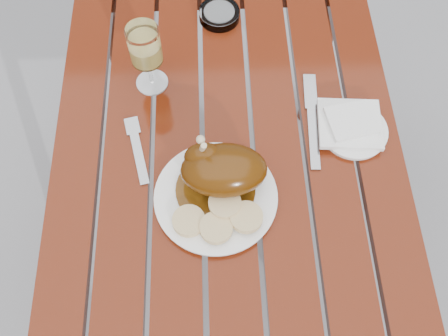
# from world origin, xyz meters

# --- Properties ---
(ground) EXTENTS (60.00, 60.00, 0.00)m
(ground) POSITION_xyz_m (0.00, 0.00, 0.00)
(ground) COLOR slate
(ground) RESTS_ON ground
(table) EXTENTS (0.80, 1.20, 0.75)m
(table) POSITION_xyz_m (0.00, 0.00, 0.38)
(table) COLOR maroon
(table) RESTS_ON ground
(dinner_plate) EXTENTS (0.28, 0.28, 0.02)m
(dinner_plate) POSITION_xyz_m (-0.03, -0.15, 0.76)
(dinner_plate) COLOR white
(dinner_plate) RESTS_ON table
(roast_duck) EXTENTS (0.20, 0.17, 0.13)m
(roast_duck) POSITION_xyz_m (-0.02, -0.11, 0.82)
(roast_duck) COLOR #4F2C09
(roast_duck) RESTS_ON dinner_plate
(bread_dumplings) EXTENTS (0.19, 0.12, 0.03)m
(bread_dumplings) POSITION_xyz_m (-0.03, -0.20, 0.78)
(bread_dumplings) COLOR tan
(bread_dumplings) RESTS_ON dinner_plate
(wine_glass) EXTENTS (0.10, 0.10, 0.18)m
(wine_glass) POSITION_xyz_m (-0.18, 0.17, 0.84)
(wine_glass) COLOR #EDD66C
(wine_glass) RESTS_ON table
(side_plate) EXTENTS (0.18, 0.18, 0.01)m
(side_plate) POSITION_xyz_m (0.29, 0.01, 0.76)
(side_plate) COLOR white
(side_plate) RESTS_ON table
(napkin) EXTENTS (0.15, 0.14, 0.01)m
(napkin) POSITION_xyz_m (0.28, 0.02, 0.77)
(napkin) COLOR white
(napkin) RESTS_ON side_plate
(ashtray) EXTENTS (0.12, 0.12, 0.03)m
(ashtray) POSITION_xyz_m (-0.01, 0.38, 0.76)
(ashtray) COLOR #B2B7BC
(ashtray) RESTS_ON table
(fork) EXTENTS (0.06, 0.17, 0.01)m
(fork) POSITION_xyz_m (-0.20, -0.03, 0.75)
(fork) COLOR gray
(fork) RESTS_ON table
(knife) EXTENTS (0.04, 0.23, 0.01)m
(knife) POSITION_xyz_m (0.20, 0.02, 0.75)
(knife) COLOR gray
(knife) RESTS_ON table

